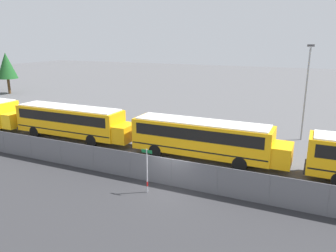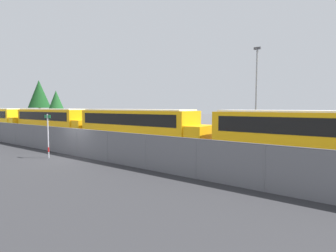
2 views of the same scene
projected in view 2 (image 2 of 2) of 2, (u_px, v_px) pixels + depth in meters
ground_plane at (77, 156)px, 17.27m from camera, size 200.00×200.00×0.00m
fence at (77, 142)px, 17.20m from camera, size 102.84×0.07×1.85m
school_bus_1 at (1, 117)px, 36.34m from camera, size 12.25×2.56×3.07m
school_bus_2 at (53, 120)px, 29.14m from camera, size 12.25×2.56×3.07m
school_bus_3 at (138, 124)px, 21.23m from camera, size 12.25×2.56×3.07m
school_bus_4 at (324, 135)px, 13.31m from camera, size 12.25×2.56×3.07m
street_sign at (48, 135)px, 16.57m from camera, size 0.70×0.09×2.81m
light_pole at (256, 91)px, 24.11m from camera, size 0.60×0.24×8.70m
tree_1 at (56, 100)px, 58.92m from camera, size 3.35×3.35×6.99m
tree_2 at (39, 94)px, 62.81m from camera, size 5.08×5.08×9.72m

